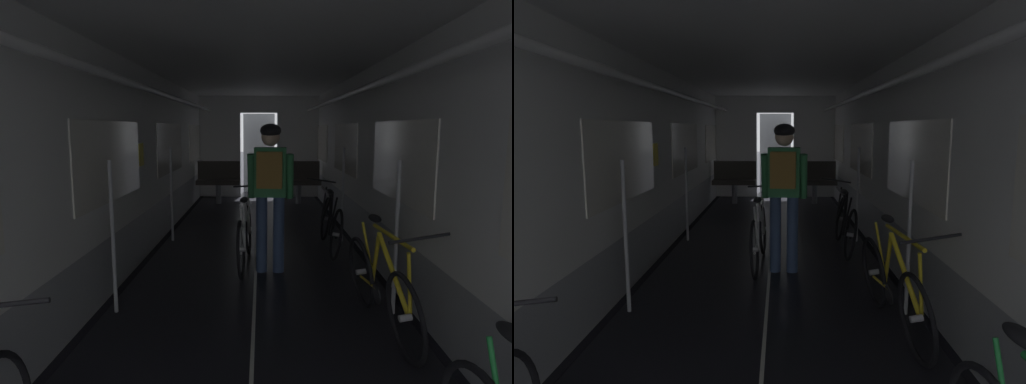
# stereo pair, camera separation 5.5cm
# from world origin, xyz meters

# --- Properties ---
(train_car_shell) EXTENTS (3.14, 12.34, 2.57)m
(train_car_shell) POSITION_xyz_m (-0.00, 3.60, 1.70)
(train_car_shell) COLOR black
(train_car_shell) RESTS_ON ground
(bench_seat_far_left) EXTENTS (0.98, 0.51, 0.95)m
(bench_seat_far_left) POSITION_xyz_m (-0.90, 8.07, 0.57)
(bench_seat_far_left) COLOR gray
(bench_seat_far_left) RESTS_ON ground
(bench_seat_far_right) EXTENTS (0.98, 0.51, 0.95)m
(bench_seat_far_right) POSITION_xyz_m (0.90, 8.07, 0.57)
(bench_seat_far_right) COLOR gray
(bench_seat_far_right) RESTS_ON ground
(bicycle_yellow) EXTENTS (0.47, 1.69, 0.95)m
(bicycle_yellow) POSITION_xyz_m (1.06, 1.78, 0.38)
(bicycle_yellow) COLOR black
(bicycle_yellow) RESTS_ON ground
(bicycle_black) EXTENTS (0.44, 1.69, 0.96)m
(bicycle_black) POSITION_xyz_m (1.02, 4.25, 0.38)
(bicycle_black) COLOR black
(bicycle_black) RESTS_ON ground
(person_cyclist_aisle) EXTENTS (0.54, 0.41, 1.73)m
(person_cyclist_aisle) POSITION_xyz_m (0.17, 3.25, 1.07)
(person_cyclist_aisle) COLOR #384C75
(person_cyclist_aisle) RESTS_ON ground
(bicycle_white_in_aisle) EXTENTS (0.44, 1.69, 0.94)m
(bicycle_white_in_aisle) POSITION_xyz_m (-0.13, 3.52, 0.38)
(bicycle_white_in_aisle) COLOR black
(bicycle_white_in_aisle) RESTS_ON ground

